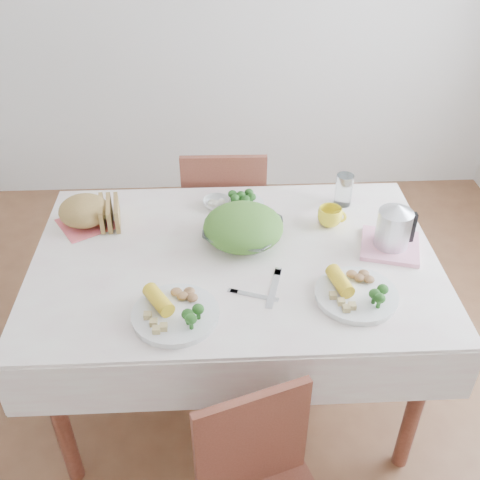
{
  "coord_description": "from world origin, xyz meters",
  "views": [
    {
      "loc": [
        -0.06,
        -1.65,
        2.04
      ],
      "look_at": [
        0.02,
        0.02,
        0.82
      ],
      "focal_mm": 42.0,
      "sensor_mm": 36.0,
      "label": 1
    }
  ],
  "objects_px": {
    "chair_far": "(225,215)",
    "yellow_mug": "(330,217)",
    "salad_bowl": "(243,233)",
    "dinner_plate_left": "(176,315)",
    "dinner_plate_right": "(356,295)",
    "electric_kettle": "(395,221)",
    "dining_table": "(235,330)"
  },
  "relations": [
    {
      "from": "dinner_plate_left",
      "to": "yellow_mug",
      "type": "xyz_separation_m",
      "value": [
        0.59,
        0.5,
        0.03
      ]
    },
    {
      "from": "dining_table",
      "to": "salad_bowl",
      "type": "bearing_deg",
      "value": 69.23
    },
    {
      "from": "dinner_plate_right",
      "to": "yellow_mug",
      "type": "bearing_deg",
      "value": 91.87
    },
    {
      "from": "dinner_plate_left",
      "to": "dinner_plate_right",
      "type": "xyz_separation_m",
      "value": [
        0.61,
        0.07,
        0.0
      ]
    },
    {
      "from": "dinner_plate_right",
      "to": "electric_kettle",
      "type": "distance_m",
      "value": 0.35
    },
    {
      "from": "chair_far",
      "to": "yellow_mug",
      "type": "distance_m",
      "value": 0.75
    },
    {
      "from": "dinner_plate_right",
      "to": "yellow_mug",
      "type": "distance_m",
      "value": 0.44
    },
    {
      "from": "dinner_plate_right",
      "to": "dinner_plate_left",
      "type": "bearing_deg",
      "value": -173.8
    },
    {
      "from": "dinner_plate_left",
      "to": "dinner_plate_right",
      "type": "distance_m",
      "value": 0.61
    },
    {
      "from": "yellow_mug",
      "to": "dining_table",
      "type": "bearing_deg",
      "value": -154.17
    },
    {
      "from": "dinner_plate_right",
      "to": "electric_kettle",
      "type": "bearing_deg",
      "value": 55.33
    },
    {
      "from": "salad_bowl",
      "to": "yellow_mug",
      "type": "distance_m",
      "value": 0.36
    },
    {
      "from": "dinner_plate_right",
      "to": "yellow_mug",
      "type": "height_order",
      "value": "yellow_mug"
    },
    {
      "from": "dinner_plate_left",
      "to": "dinner_plate_right",
      "type": "height_order",
      "value": "same"
    },
    {
      "from": "salad_bowl",
      "to": "electric_kettle",
      "type": "relative_size",
      "value": 1.6
    },
    {
      "from": "chair_far",
      "to": "salad_bowl",
      "type": "height_order",
      "value": "chair_far"
    },
    {
      "from": "chair_far",
      "to": "electric_kettle",
      "type": "distance_m",
      "value": 1.02
    },
    {
      "from": "electric_kettle",
      "to": "chair_far",
      "type": "bearing_deg",
      "value": 111.55
    },
    {
      "from": "yellow_mug",
      "to": "chair_far",
      "type": "bearing_deg",
      "value": 127.55
    },
    {
      "from": "dining_table",
      "to": "salad_bowl",
      "type": "xyz_separation_m",
      "value": [
        0.04,
        0.09,
        0.42
      ]
    },
    {
      "from": "yellow_mug",
      "to": "electric_kettle",
      "type": "relative_size",
      "value": 0.55
    },
    {
      "from": "salad_bowl",
      "to": "dinner_plate_right",
      "type": "height_order",
      "value": "salad_bowl"
    },
    {
      "from": "chair_far",
      "to": "salad_bowl",
      "type": "relative_size",
      "value": 3.11
    },
    {
      "from": "dining_table",
      "to": "chair_far",
      "type": "bearing_deg",
      "value": 91.9
    },
    {
      "from": "salad_bowl",
      "to": "dinner_plate_right",
      "type": "bearing_deg",
      "value": -43.48
    },
    {
      "from": "chair_far",
      "to": "dinner_plate_left",
      "type": "relative_size",
      "value": 3.13
    },
    {
      "from": "dining_table",
      "to": "chair_far",
      "type": "height_order",
      "value": "chair_far"
    },
    {
      "from": "salad_bowl",
      "to": "electric_kettle",
      "type": "height_order",
      "value": "electric_kettle"
    },
    {
      "from": "salad_bowl",
      "to": "dinner_plate_left",
      "type": "relative_size",
      "value": 1.01
    },
    {
      "from": "dinner_plate_left",
      "to": "electric_kettle",
      "type": "height_order",
      "value": "electric_kettle"
    },
    {
      "from": "chair_far",
      "to": "electric_kettle",
      "type": "relative_size",
      "value": 4.98
    },
    {
      "from": "salad_bowl",
      "to": "electric_kettle",
      "type": "bearing_deg",
      "value": -7.42
    }
  ]
}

